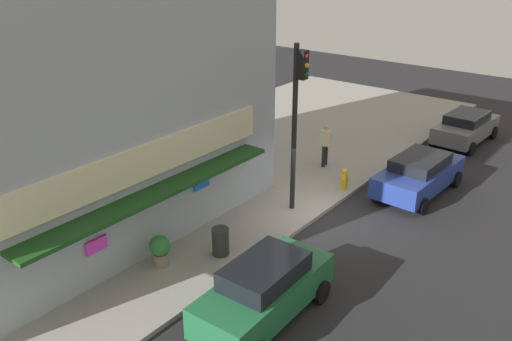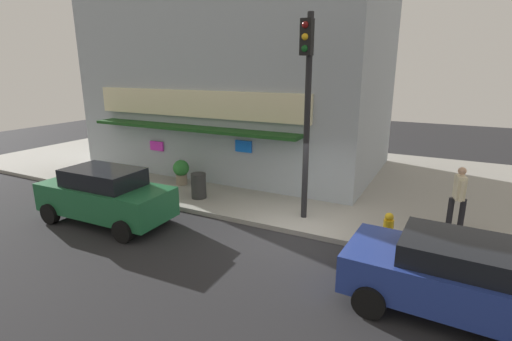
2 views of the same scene
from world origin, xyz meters
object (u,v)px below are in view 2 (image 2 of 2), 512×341
object	(u,v)px
traffic_light	(307,94)
potted_plant_by_doorway	(181,171)
parked_car_blue	(467,278)
pedestrian	(459,195)
parked_car_green	(105,195)
trash_can	(199,186)
fire_hydrant	(388,228)

from	to	relation	value
traffic_light	potted_plant_by_doorway	bearing A→B (deg)	168.95
potted_plant_by_doorway	parked_car_blue	bearing A→B (deg)	-21.78
traffic_light	pedestrian	size ratio (longest dim) A/B	3.25
traffic_light	parked_car_blue	bearing A→B (deg)	-33.38
pedestrian	parked_car_green	world-z (taller)	pedestrian
trash_can	pedestrian	distance (m)	8.25
traffic_light	trash_can	size ratio (longest dim) A/B	6.64
fire_hydrant	potted_plant_by_doorway	distance (m)	8.31
trash_can	traffic_light	bearing A→B (deg)	-0.95
fire_hydrant	parked_car_green	distance (m)	8.31
traffic_light	trash_can	bearing A→B (deg)	179.05
trash_can	pedestrian	bearing A→B (deg)	8.39
fire_hydrant	parked_car_green	bearing A→B (deg)	-164.91
pedestrian	parked_car_green	xyz separation A→B (m)	(-9.60, -4.02, -0.29)
parked_car_green	parked_car_blue	bearing A→B (deg)	-0.74
traffic_light	parked_car_green	bearing A→B (deg)	-153.10
trash_can	potted_plant_by_doorway	distance (m)	1.87
traffic_light	parked_car_blue	size ratio (longest dim) A/B	1.31
trash_can	parked_car_blue	distance (m)	8.84
parked_car_green	traffic_light	bearing A→B (deg)	26.90
trash_can	parked_car_blue	xyz separation A→B (m)	(8.33, -2.94, 0.21)
pedestrian	fire_hydrant	bearing A→B (deg)	-130.41
fire_hydrant	trash_can	bearing A→B (deg)	174.33
fire_hydrant	parked_car_blue	xyz separation A→B (m)	(1.76, -2.29, 0.25)
traffic_light	fire_hydrant	xyz separation A→B (m)	(2.60, -0.59, -3.38)
traffic_light	pedestrian	bearing A→B (deg)	16.85
parked_car_green	potted_plant_by_doorway	bearing A→B (deg)	91.75
traffic_light	trash_can	distance (m)	5.18
trash_can	parked_car_blue	world-z (taller)	parked_car_blue
trash_can	parked_car_green	xyz separation A→B (m)	(-1.45, -2.82, 0.28)
parked_car_green	trash_can	bearing A→B (deg)	62.68
pedestrian	parked_car_blue	xyz separation A→B (m)	(0.18, -4.14, -0.36)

